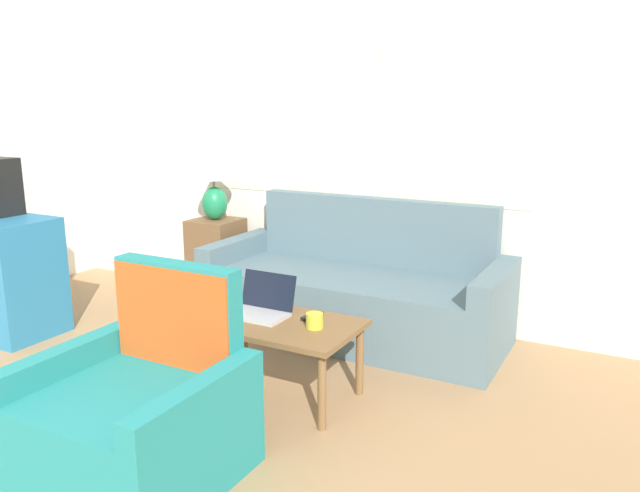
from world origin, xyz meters
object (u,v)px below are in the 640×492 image
at_px(armchair, 140,416).
at_px(coffee_table, 278,331).
at_px(tv_remote, 312,316).
at_px(cup_navy, 315,321).
at_px(table_lamp, 214,178).
at_px(laptop, 261,306).
at_px(couch, 357,294).

distance_m(armchair, coffee_table, 0.93).
relative_size(coffee_table, tv_remote, 5.63).
distance_m(cup_navy, tv_remote, 0.16).
xyz_separation_m(armchair, tv_remote, (0.28, 1.04, 0.18)).
relative_size(armchair, cup_navy, 9.60).
distance_m(table_lamp, laptop, 1.77).
bearing_deg(cup_navy, coffee_table, -179.07).
height_order(armchair, coffee_table, armchair).
relative_size(couch, coffee_table, 2.36).
bearing_deg(couch, table_lamp, 173.82).
xyz_separation_m(armchair, table_lamp, (-1.22, 2.14, 0.75)).
distance_m(table_lamp, coffee_table, 1.94).
bearing_deg(couch, tv_remote, -80.09).
distance_m(armchair, cup_navy, 1.01).
bearing_deg(cup_navy, table_lamp, 142.32).
distance_m(couch, armchair, 2.00).
height_order(table_lamp, tv_remote, table_lamp).
xyz_separation_m(laptop, cup_navy, (0.37, -0.05, -0.01)).
height_order(couch, cup_navy, couch).
height_order(armchair, cup_navy, armchair).
distance_m(couch, coffee_table, 1.09).
distance_m(table_lamp, tv_remote, 1.94).
bearing_deg(laptop, coffee_table, -19.92).
height_order(couch, laptop, couch).
bearing_deg(tv_remote, cup_navy, -56.39).
bearing_deg(armchair, couch, 86.69).
bearing_deg(armchair, tv_remote, 74.96).
relative_size(coffee_table, laptop, 2.60).
xyz_separation_m(couch, tv_remote, (0.17, -0.95, 0.16)).
height_order(couch, coffee_table, couch).
xyz_separation_m(armchair, cup_navy, (0.37, 0.91, 0.21)).
distance_m(couch, tv_remote, 0.98).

